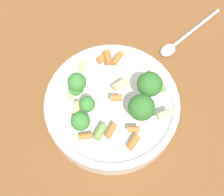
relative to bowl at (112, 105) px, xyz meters
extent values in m
plane|color=brown|center=(0.00, 0.00, -0.02)|extent=(3.00, 3.00, 0.00)
cylinder|color=silver|center=(0.00, 0.00, -0.01)|extent=(0.24, 0.24, 0.04)
torus|color=silver|center=(0.00, 0.00, 0.01)|extent=(0.24, 0.24, 0.01)
cylinder|color=#8CB766|center=(-0.04, 0.03, 0.03)|extent=(0.02, 0.02, 0.02)
sphere|color=#33722D|center=(-0.04, 0.03, 0.06)|extent=(0.04, 0.04, 0.04)
cylinder|color=#8CB766|center=(-0.06, 0.00, 0.05)|extent=(0.01, 0.01, 0.02)
sphere|color=#33722D|center=(-0.06, 0.00, 0.07)|extent=(0.04, 0.04, 0.04)
cylinder|color=#8CB766|center=(0.06, -0.02, 0.05)|extent=(0.01, 0.01, 0.01)
sphere|color=#3D8438|center=(0.06, -0.02, 0.07)|extent=(0.03, 0.03, 0.03)
cylinder|color=#8CB766|center=(0.06, 0.04, 0.03)|extent=(0.01, 0.01, 0.01)
sphere|color=#3D8438|center=(0.06, 0.04, 0.05)|extent=(0.03, 0.03, 0.03)
cylinder|color=#8CB766|center=(0.04, 0.02, 0.04)|extent=(0.01, 0.01, 0.01)
sphere|color=#3D8438|center=(0.04, 0.02, 0.06)|extent=(0.03, 0.03, 0.03)
cylinder|color=#8CB766|center=(0.06, -0.01, 0.04)|extent=(0.01, 0.01, 0.01)
sphere|color=#479342|center=(0.06, -0.01, 0.06)|extent=(0.03, 0.03, 0.03)
cylinder|color=beige|center=(-0.03, -0.09, 0.04)|extent=(0.03, 0.02, 0.01)
cylinder|color=orange|center=(0.05, 0.06, 0.03)|extent=(0.02, 0.01, 0.01)
cylinder|color=orange|center=(0.01, -0.08, 0.04)|extent=(0.03, 0.03, 0.01)
cylinder|color=orange|center=(-0.02, -0.07, 0.05)|extent=(0.02, 0.03, 0.01)
cylinder|color=beige|center=(-0.08, 0.04, 0.05)|extent=(0.03, 0.02, 0.01)
cylinder|color=orange|center=(0.01, 0.06, 0.04)|extent=(0.02, 0.03, 0.01)
cylinder|color=beige|center=(0.07, -0.02, 0.03)|extent=(0.02, 0.03, 0.01)
cylinder|color=orange|center=(-0.03, 0.06, 0.04)|extent=(0.02, 0.01, 0.01)
cylinder|color=beige|center=(-0.08, -0.03, 0.03)|extent=(0.01, 0.02, 0.01)
cylinder|color=beige|center=(-0.05, 0.03, 0.05)|extent=(0.02, 0.03, 0.01)
cylinder|color=orange|center=(0.00, -0.07, 0.05)|extent=(0.01, 0.03, 0.01)
cylinder|color=beige|center=(0.06, 0.02, 0.05)|extent=(0.01, 0.02, 0.01)
cylinder|color=#729E4C|center=(-0.09, -0.02, 0.03)|extent=(0.02, 0.03, 0.01)
cylinder|color=orange|center=(-0.03, 0.08, 0.03)|extent=(0.03, 0.03, 0.01)
cylinder|color=beige|center=(-0.02, -0.02, 0.05)|extent=(0.03, 0.02, 0.01)
cylinder|color=orange|center=(-0.01, 0.01, 0.05)|extent=(0.02, 0.01, 0.01)
cylinder|color=#729E4C|center=(0.03, 0.06, 0.03)|extent=(0.03, 0.03, 0.01)
cylinder|color=beige|center=(0.05, -0.07, 0.04)|extent=(0.01, 0.02, 0.01)
cylinder|color=silver|center=(-0.20, -0.17, -0.02)|extent=(0.12, 0.09, 0.01)
ellipsoid|color=silver|center=(-0.13, -0.12, -0.02)|extent=(0.04, 0.04, 0.01)
camera|label=1|loc=(0.02, 0.22, 0.52)|focal=50.00mm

